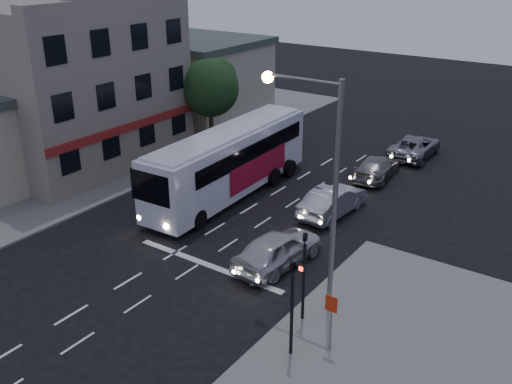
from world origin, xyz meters
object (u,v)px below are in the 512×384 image
Objects in this scene: car_sedan_a at (333,201)px; regulatory_sign at (331,314)px; car_sedan_b at (377,167)px; traffic_signal_main at (304,266)px; car_suv at (278,249)px; traffic_signal_side at (292,297)px; car_sedan_c at (415,146)px; tour_bus at (229,160)px; street_tree at (210,85)px; streetlight at (320,169)px.

car_sedan_a is 11.46m from regulatory_sign.
traffic_signal_main reaches higher than car_sedan_b.
regulatory_sign reaches higher than car_sedan_a.
car_suv is 4.58m from traffic_signal_main.
regulatory_sign is at bearing 43.92° from traffic_signal_side.
car_sedan_c is 1.28× the size of traffic_signal_side.
tour_bus is 14.06m from car_sedan_c.
traffic_signal_main is 1.86× the size of regulatory_sign.
street_tree reaches higher than tour_bus.
car_sedan_b is at bearing 103.95° from streetlight.
traffic_signal_main is at bearing -42.03° from street_tree.
street_tree is at bearing 25.11° from car_sedan_c.
car_sedan_c is at bearing 99.83° from traffic_signal_side.
tour_bus is 6.33m from car_sedan_a.
tour_bus is 5.80× the size of regulatory_sign.
streetlight is (3.25, -7.74, 4.95)m from car_sedan_a.
car_suv is at bearing 87.45° from car_sedan_b.
traffic_signal_side is (4.21, -11.14, 1.64)m from car_sedan_a.
traffic_signal_main is 0.66× the size of street_tree.
car_sedan_c is at bearing 26.91° from street_tree.
car_sedan_b is at bearing -84.23° from car_sedan_a.
car_sedan_a is at bearing 110.68° from traffic_signal_side.
car_suv is at bearing 97.85° from car_sedan_a.
car_sedan_c is 14.61m from street_tree.
street_tree is (-12.30, 5.08, 3.72)m from car_sedan_a.
tour_bus is 2.70× the size of car_sedan_b.
car_sedan_a is 11.47m from car_sedan_c.
regulatory_sign is 23.40m from street_tree.
car_suv is at bearing -40.47° from tour_bus.
car_suv is 6.16m from car_sedan_a.
streetlight is at bearing 128.75° from regulatory_sign.
street_tree is (-16.51, 16.22, 2.08)m from traffic_signal_side.
tour_bus is at bearing 144.15° from streetlight.
street_tree reaches higher than regulatory_sign.
traffic_signal_side is 23.24m from street_tree.
streetlight reaches higher than street_tree.
street_tree is (-6.19, 6.06, 2.40)m from tour_bus.
car_sedan_a reaches higher than car_sedan_c.
traffic_signal_side is 1.86× the size of regulatory_sign.
car_sedan_c is (6.40, 12.45, -1.37)m from tour_bus.
traffic_signal_main is at bearing 97.85° from car_sedan_b.
street_tree is at bearing 133.32° from tour_bus.
car_sedan_b is 0.76× the size of street_tree.
tour_bus reaches higher than regulatory_sign.
traffic_signal_main is 1.00× the size of traffic_signal_side.
traffic_signal_main and traffic_signal_side have the same top height.
car_sedan_c is 20.95m from traffic_signal_main.
streetlight is at bearing 105.70° from traffic_signal_side.
traffic_signal_side reaches higher than regulatory_sign.
car_sedan_c is (0.53, 5.15, 0.04)m from car_sedan_b.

